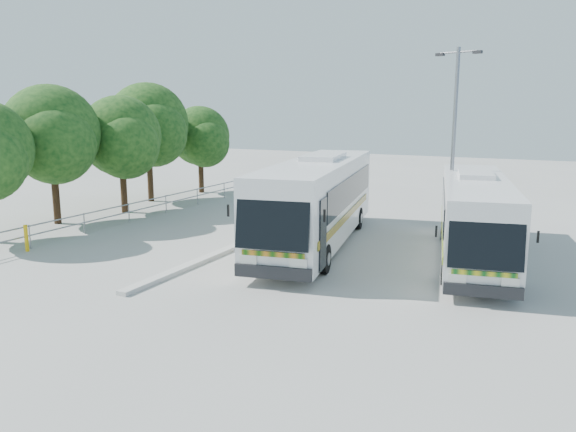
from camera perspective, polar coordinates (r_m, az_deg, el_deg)
The scene contains 11 objects.
ground at distance 21.92m, azimuth -1.38°, elevation -4.42°, with size 100.00×100.00×0.00m, color #9E9E99.
kerb_divider at distance 24.68m, azimuth -3.96°, elevation -2.51°, with size 0.40×16.00×0.15m, color #B2B2AD.
railing at distance 30.57m, azimuth -14.63°, elevation 1.06°, with size 0.06×22.00×1.00m.
tree_far_b at distance 30.33m, azimuth -22.85°, elevation 7.77°, with size 5.33×5.03×6.96m.
tree_far_c at distance 32.42m, azimuth -16.53°, elevation 7.77°, with size 4.97×4.69×6.49m.
tree_far_d at distance 35.96m, azimuth -13.96°, elevation 9.06°, with size 5.62×5.30×7.33m.
tree_far_e at distance 39.15m, azimuth -8.85°, elevation 8.02°, with size 4.54×4.28×5.92m.
coach_main at distance 23.89m, azimuth 3.01°, elevation 1.69°, with size 4.89×13.21×3.60m.
coach_adjacent at distance 22.72m, azimuth 18.43°, elevation 0.02°, with size 4.44×11.55×3.14m.
lamppost at distance 25.28m, azimuth 16.49°, elevation 7.71°, with size 1.99×0.73×8.29m.
bollard at distance 25.36m, azimuth -25.05°, elevation -2.05°, with size 0.16×0.16×1.11m, color #E7B20D.
Camera 1 is at (9.82, -18.71, 5.82)m, focal length 35.00 mm.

